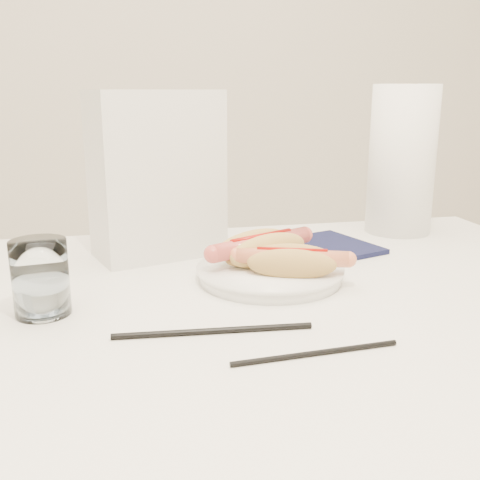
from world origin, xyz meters
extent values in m
cube|color=white|center=(0.00, 0.00, 0.73)|extent=(1.20, 0.80, 0.04)
cylinder|color=silver|center=(0.54, 0.34, 0.35)|extent=(0.04, 0.04, 0.71)
cylinder|color=white|center=(0.08, 0.07, 0.76)|extent=(0.27, 0.27, 0.02)
ellipsoid|color=tan|center=(0.08, 0.08, 0.79)|extent=(0.15, 0.10, 0.05)
ellipsoid|color=tan|center=(0.06, 0.11, 0.79)|extent=(0.15, 0.10, 0.05)
ellipsoid|color=tan|center=(0.07, 0.10, 0.78)|extent=(0.14, 0.11, 0.03)
cylinder|color=#C24C44|center=(0.07, 0.10, 0.80)|extent=(0.18, 0.10, 0.03)
cylinder|color=#990A05|center=(0.07, 0.10, 0.81)|extent=(0.11, 0.06, 0.01)
ellipsoid|color=tan|center=(0.09, 0.02, 0.79)|extent=(0.13, 0.07, 0.04)
ellipsoid|color=tan|center=(0.10, 0.04, 0.79)|extent=(0.13, 0.07, 0.04)
ellipsoid|color=tan|center=(0.10, 0.03, 0.78)|extent=(0.12, 0.08, 0.02)
cylinder|color=#D9734C|center=(0.10, 0.03, 0.79)|extent=(0.16, 0.08, 0.02)
cylinder|color=#990A05|center=(0.10, 0.03, 0.80)|extent=(0.10, 0.04, 0.01)
cylinder|color=silver|center=(-0.24, 0.00, 0.80)|extent=(0.07, 0.07, 0.10)
cylinder|color=black|center=(-0.04, -0.11, 0.75)|extent=(0.23, 0.02, 0.01)
cylinder|color=black|center=(0.06, -0.19, 0.75)|extent=(0.19, 0.02, 0.01)
cube|color=silver|center=(-0.07, 0.24, 0.89)|extent=(0.23, 0.17, 0.28)
cube|color=#101333|center=(0.21, 0.21, 0.75)|extent=(0.20, 0.20, 0.01)
cylinder|color=white|center=(0.40, 0.30, 0.89)|extent=(0.16, 0.16, 0.29)
camera|label=1|loc=(-0.14, -0.71, 1.03)|focal=42.20mm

